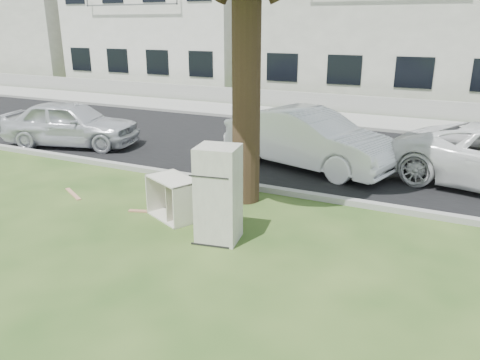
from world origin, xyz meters
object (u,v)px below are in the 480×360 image
at_px(cabinet, 174,198).
at_px(car_left, 71,123).
at_px(fridge, 218,194).
at_px(car_center, 309,139).

relative_size(cabinet, car_left, 0.25).
relative_size(fridge, car_center, 0.36).
bearing_deg(car_left, car_center, -97.73).
xyz_separation_m(cabinet, car_left, (-5.66, 3.24, 0.28)).
relative_size(cabinet, car_center, 0.22).
bearing_deg(cabinet, fridge, 3.46).
bearing_deg(fridge, cabinet, 148.15).
height_order(cabinet, car_left, car_left).
bearing_deg(fridge, car_left, 141.43).
xyz_separation_m(cabinet, car_center, (1.21, 4.17, 0.34)).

